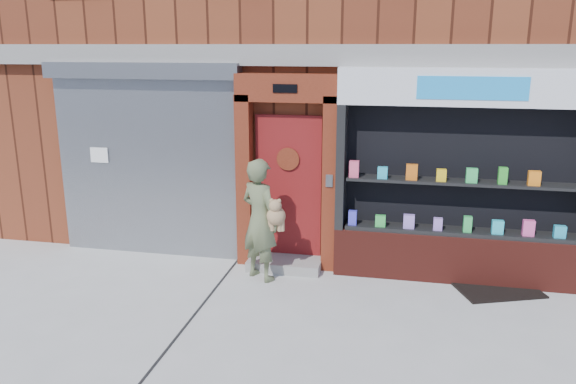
# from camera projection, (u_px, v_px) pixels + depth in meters

# --- Properties ---
(ground) EXTENTS (80.00, 80.00, 0.00)m
(ground) POSITION_uv_depth(u_px,v_px,m) (316.00, 326.00, 6.77)
(ground) COLOR #9E9E99
(ground) RESTS_ON ground
(building) EXTENTS (12.00, 8.16, 8.00)m
(building) POSITION_uv_depth(u_px,v_px,m) (364.00, 9.00, 11.43)
(building) COLOR #622816
(building) RESTS_ON ground
(shutter_bay) EXTENTS (3.10, 0.30, 3.04)m
(shutter_bay) POSITION_uv_depth(u_px,v_px,m) (147.00, 149.00, 8.75)
(shutter_bay) COLOR gray
(shutter_bay) RESTS_ON ground
(red_door_bay) EXTENTS (1.52, 0.58, 2.90)m
(red_door_bay) POSITION_uv_depth(u_px,v_px,m) (287.00, 173.00, 8.31)
(red_door_bay) COLOR #5D1F10
(red_door_bay) RESTS_ON ground
(pharmacy_bay) EXTENTS (3.50, 0.41, 3.00)m
(pharmacy_bay) POSITION_uv_depth(u_px,v_px,m) (462.00, 187.00, 7.80)
(pharmacy_bay) COLOR #5B1D15
(pharmacy_bay) RESTS_ON ground
(woman) EXTENTS (0.77, 0.70, 1.77)m
(woman) POSITION_uv_depth(u_px,v_px,m) (261.00, 219.00, 7.95)
(woman) COLOR #5B6542
(woman) RESTS_ON ground
(doormat) EXTENTS (1.30, 1.11, 0.03)m
(doormat) POSITION_uv_depth(u_px,v_px,m) (497.00, 289.00, 7.78)
(doormat) COLOR black
(doormat) RESTS_ON ground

